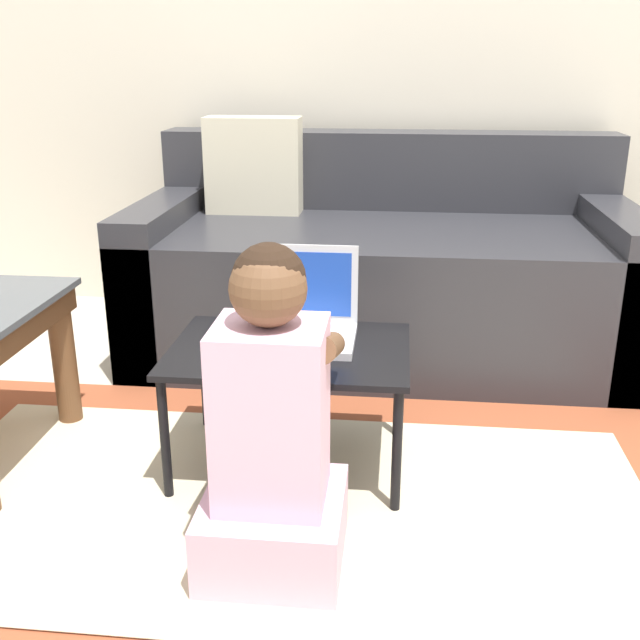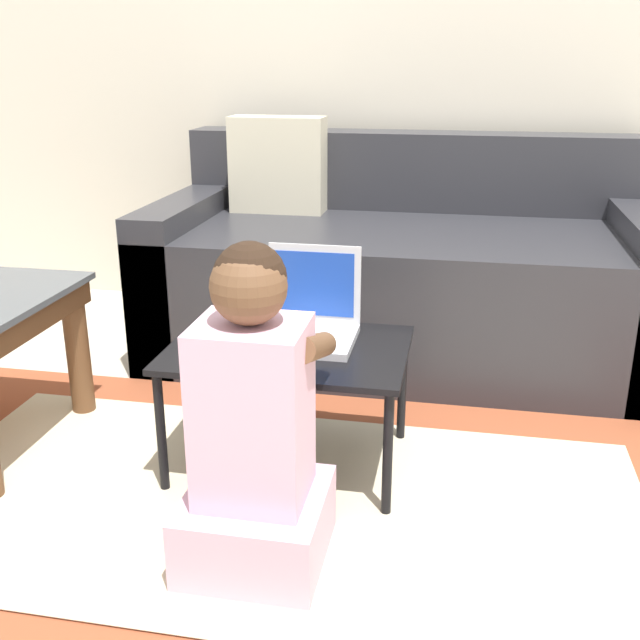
{
  "view_description": "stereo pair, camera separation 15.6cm",
  "coord_description": "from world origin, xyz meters",
  "px_view_note": "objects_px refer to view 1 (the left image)",
  "views": [
    {
      "loc": [
        0.12,
        -1.55,
        1.05
      ],
      "look_at": [
        -0.07,
        0.27,
        0.4
      ],
      "focal_mm": 42.0,
      "sensor_mm": 36.0,
      "label": 1
    },
    {
      "loc": [
        0.28,
        -1.53,
        1.05
      ],
      "look_at": [
        -0.07,
        0.27,
        0.4
      ],
      "focal_mm": 42.0,
      "sensor_mm": 36.0,
      "label": 2
    }
  ],
  "objects_px": {
    "couch": "(381,272)",
    "laptop_desk": "(290,360)",
    "computer_mouse": "(237,337)",
    "person_seated": "(272,437)",
    "laptop": "(308,325)"
  },
  "relations": [
    {
      "from": "couch",
      "to": "laptop_desk",
      "type": "relative_size",
      "value": 2.89
    },
    {
      "from": "laptop_desk",
      "to": "computer_mouse",
      "type": "distance_m",
      "value": 0.15
    },
    {
      "from": "couch",
      "to": "computer_mouse",
      "type": "xyz_separation_m",
      "value": [
        -0.35,
        -0.92,
        0.07
      ]
    },
    {
      "from": "person_seated",
      "to": "computer_mouse",
      "type": "bearing_deg",
      "value": 110.98
    },
    {
      "from": "laptop_desk",
      "to": "person_seated",
      "type": "distance_m",
      "value": 0.41
    },
    {
      "from": "computer_mouse",
      "to": "person_seated",
      "type": "distance_m",
      "value": 0.46
    },
    {
      "from": "laptop_desk",
      "to": "person_seated",
      "type": "bearing_deg",
      "value": -86.84
    },
    {
      "from": "computer_mouse",
      "to": "person_seated",
      "type": "relative_size",
      "value": 0.16
    },
    {
      "from": "couch",
      "to": "person_seated",
      "type": "height_order",
      "value": "couch"
    },
    {
      "from": "laptop_desk",
      "to": "person_seated",
      "type": "xyz_separation_m",
      "value": [
        0.02,
        -0.41,
        -0.0
      ]
    },
    {
      "from": "couch",
      "to": "laptop_desk",
      "type": "xyz_separation_m",
      "value": [
        -0.21,
        -0.93,
        0.02
      ]
    },
    {
      "from": "laptop_desk",
      "to": "couch",
      "type": "bearing_deg",
      "value": 77.48
    },
    {
      "from": "computer_mouse",
      "to": "laptop_desk",
      "type": "bearing_deg",
      "value": -6.86
    },
    {
      "from": "laptop_desk",
      "to": "laptop",
      "type": "distance_m",
      "value": 0.1
    },
    {
      "from": "couch",
      "to": "laptop_desk",
      "type": "bearing_deg",
      "value": -102.52
    }
  ]
}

